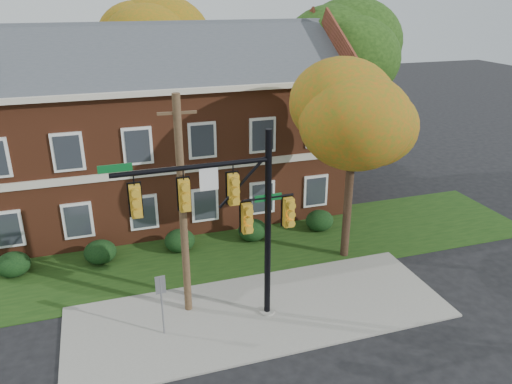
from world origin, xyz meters
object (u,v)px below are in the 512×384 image
object	(u,v)px
hedge_far_left	(13,264)
tree_right_rear	(350,48)
hedge_center	(180,241)
utility_pole	(183,210)
hedge_right	(253,230)
traffic_signal	(232,211)
tree_near_right	(361,110)
hedge_left	(100,252)
apartment_building	(157,119)
sign_post	(161,296)
hedge_far_right	(320,221)
tree_far_rear	(158,30)

from	to	relation	value
hedge_far_left	tree_right_rear	distance (m)	20.75
hedge_center	utility_pole	xyz separation A→B (m)	(-0.50, -4.70, 3.61)
hedge_right	tree_right_rear	distance (m)	12.50
traffic_signal	tree_near_right	bearing A→B (deg)	24.93
hedge_far_left	hedge_left	size ratio (longest dim) A/B	1.00
apartment_building	hedge_left	distance (m)	7.73
traffic_signal	sign_post	distance (m)	3.75
hedge_far_right	utility_pole	size ratio (longest dim) A/B	0.17
hedge_center	tree_right_rear	size ratio (longest dim) A/B	0.13
hedge_far_left	hedge_center	size ratio (longest dim) A/B	1.00
tree_right_rear	utility_pole	distance (m)	16.50
apartment_building	utility_pole	size ratio (longest dim) A/B	2.31
hedge_center	utility_pole	bearing A→B (deg)	-96.07
hedge_right	apartment_building	bearing A→B (deg)	123.67
hedge_right	utility_pole	bearing A→B (deg)	-130.40
tree_far_rear	traffic_signal	world-z (taller)	tree_far_rear
apartment_building	hedge_far_right	world-z (taller)	apartment_building
hedge_right	tree_far_rear	distance (m)	15.66
hedge_far_left	hedge_far_right	xyz separation A→B (m)	(14.00, 0.00, 0.00)
tree_right_rear	sign_post	size ratio (longest dim) A/B	4.49
traffic_signal	tree_far_rear	bearing A→B (deg)	88.05
tree_right_rear	tree_far_rear	size ratio (longest dim) A/B	0.92
hedge_left	tree_far_rear	size ratio (longest dim) A/B	0.12
utility_pole	sign_post	distance (m)	2.99
hedge_left	utility_pole	distance (m)	6.64
tree_near_right	hedge_center	bearing A→B (deg)	158.58
hedge_far_left	tree_near_right	world-z (taller)	tree_near_right
tree_far_rear	utility_pole	size ratio (longest dim) A/B	1.41
hedge_left	traffic_signal	bearing A→B (deg)	-52.74
hedge_far_left	sign_post	size ratio (longest dim) A/B	0.59
hedge_center	hedge_right	xyz separation A→B (m)	(3.50, 0.00, 0.00)
hedge_far_left	tree_right_rear	size ratio (longest dim) A/B	0.13
utility_pole	hedge_left	bearing A→B (deg)	126.47
hedge_far_right	hedge_center	bearing A→B (deg)	180.00
hedge_left	traffic_signal	world-z (taller)	traffic_signal
apartment_building	utility_pole	world-z (taller)	apartment_building
hedge_center	apartment_building	bearing A→B (deg)	90.00
hedge_left	hedge_right	distance (m)	7.00
tree_near_right	hedge_far_right	bearing A→B (deg)	94.52
tree_near_right	tree_far_rear	world-z (taller)	tree_far_rear
hedge_left	sign_post	xyz separation A→B (m)	(1.92, -5.89, 1.08)
hedge_center	hedge_right	world-z (taller)	same
apartment_building	tree_far_rear	distance (m)	8.84
hedge_center	hedge_far_right	distance (m)	7.00
apartment_building	traffic_signal	distance (m)	11.16
hedge_center	hedge_far_right	world-z (taller)	same
hedge_far_right	traffic_signal	distance (m)	9.25
hedge_right	hedge_far_left	bearing A→B (deg)	180.00
hedge_far_left	sign_post	xyz separation A→B (m)	(5.42, -5.89, 1.08)
hedge_far_right	traffic_signal	world-z (taller)	traffic_signal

